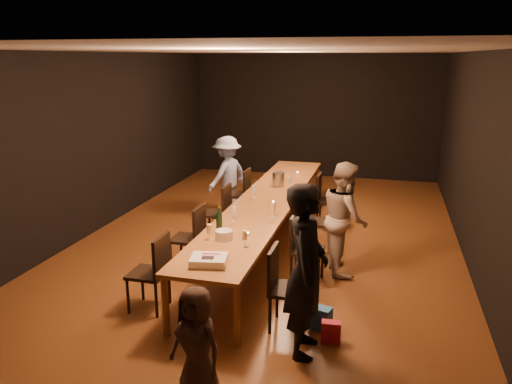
% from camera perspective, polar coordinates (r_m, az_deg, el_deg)
% --- Properties ---
extents(ground, '(10.00, 10.00, 0.00)m').
position_cam_1_polar(ground, '(8.06, 1.18, -6.00)').
color(ground, '#492A12').
rests_on(ground, ground).
extents(room_shell, '(6.04, 10.04, 3.02)m').
position_cam_1_polar(room_shell, '(7.56, 1.26, 8.84)').
color(room_shell, black).
rests_on(room_shell, ground).
extents(table, '(0.90, 6.00, 0.75)m').
position_cam_1_polar(table, '(7.83, 1.21, -1.21)').
color(table, brown).
rests_on(table, ground).
extents(chair_right_0, '(0.42, 0.42, 0.93)m').
position_cam_1_polar(chair_right_0, '(5.56, 3.89, -10.99)').
color(chair_right_0, black).
rests_on(chair_right_0, ground).
extents(chair_right_1, '(0.42, 0.42, 0.93)m').
position_cam_1_polar(chair_right_1, '(6.64, 5.90, -6.53)').
color(chair_right_1, black).
rests_on(chair_right_1, ground).
extents(chair_right_2, '(0.42, 0.42, 0.93)m').
position_cam_1_polar(chair_right_2, '(7.76, 7.32, -3.33)').
color(chair_right_2, black).
rests_on(chair_right_2, ground).
extents(chair_right_3, '(0.42, 0.42, 0.93)m').
position_cam_1_polar(chair_right_3, '(8.90, 8.37, -0.95)').
color(chair_right_3, black).
rests_on(chair_right_3, ground).
extents(chair_left_0, '(0.42, 0.42, 0.93)m').
position_cam_1_polar(chair_left_0, '(6.08, -12.25, -8.95)').
color(chair_left_0, black).
rests_on(chair_left_0, ground).
extents(chair_left_1, '(0.42, 0.42, 0.93)m').
position_cam_1_polar(chair_left_1, '(7.08, -7.87, -5.19)').
color(chair_left_1, black).
rests_on(chair_left_1, ground).
extents(chair_left_2, '(0.42, 0.42, 0.93)m').
position_cam_1_polar(chair_left_2, '(8.14, -4.63, -2.37)').
color(chair_left_2, black).
rests_on(chair_left_2, ground).
extents(chair_left_3, '(0.42, 0.42, 0.93)m').
position_cam_1_polar(chair_left_3, '(9.23, -2.16, -0.20)').
color(chair_left_3, black).
rests_on(chair_left_3, ground).
extents(woman_birthday, '(0.46, 0.67, 1.77)m').
position_cam_1_polar(woman_birthday, '(4.98, 5.76, -8.93)').
color(woman_birthday, black).
rests_on(woman_birthday, ground).
extents(woman_tan, '(0.79, 0.90, 1.56)m').
position_cam_1_polar(woman_tan, '(6.96, 10.11, -2.91)').
color(woman_tan, tan).
rests_on(woman_tan, ground).
extents(man_blue, '(0.89, 1.09, 1.47)m').
position_cam_1_polar(man_blue, '(9.56, -3.31, 2.01)').
color(man_blue, '#90A9DF').
rests_on(man_blue, ground).
extents(child, '(0.60, 0.50, 1.06)m').
position_cam_1_polar(child, '(4.50, -6.81, -16.94)').
color(child, '#412E24').
rests_on(child, ground).
extents(gift_bag_red, '(0.21, 0.13, 0.24)m').
position_cam_1_polar(gift_bag_red, '(5.50, 8.56, -15.55)').
color(gift_bag_red, red).
rests_on(gift_bag_red, ground).
extents(gift_bag_blue, '(0.25, 0.20, 0.27)m').
position_cam_1_polar(gift_bag_blue, '(5.70, 7.47, -14.15)').
color(gift_bag_blue, '#2661A7').
rests_on(gift_bag_blue, ground).
extents(birthday_cake, '(0.44, 0.38, 0.09)m').
position_cam_1_polar(birthday_cake, '(5.45, -5.41, -7.78)').
color(birthday_cake, white).
rests_on(birthday_cake, table).
extents(plate_stack, '(0.23, 0.23, 0.12)m').
position_cam_1_polar(plate_stack, '(6.13, -3.69, -4.92)').
color(plate_stack, silver).
rests_on(plate_stack, table).
extents(champagne_bottle, '(0.09, 0.09, 0.34)m').
position_cam_1_polar(champagne_bottle, '(6.42, -4.24, -2.93)').
color(champagne_bottle, black).
rests_on(champagne_bottle, table).
extents(ice_bucket, '(0.27, 0.27, 0.23)m').
position_cam_1_polar(ice_bucket, '(8.65, 2.57, 1.50)').
color(ice_bucket, '#ACADB1').
rests_on(ice_bucket, table).
extents(wineglass_0, '(0.06, 0.06, 0.21)m').
position_cam_1_polar(wineglass_0, '(6.10, -5.35, -4.62)').
color(wineglass_0, beige).
rests_on(wineglass_0, table).
extents(wineglass_1, '(0.06, 0.06, 0.21)m').
position_cam_1_polar(wineglass_1, '(5.87, -1.30, -5.36)').
color(wineglass_1, beige).
rests_on(wineglass_1, table).
extents(wineglass_2, '(0.06, 0.06, 0.21)m').
position_cam_1_polar(wineglass_2, '(6.79, -2.50, -2.49)').
color(wineglass_2, silver).
rests_on(wineglass_2, table).
extents(wineglass_3, '(0.06, 0.06, 0.21)m').
position_cam_1_polar(wineglass_3, '(6.95, 1.97, -2.07)').
color(wineglass_3, beige).
rests_on(wineglass_3, table).
extents(wineglass_4, '(0.06, 0.06, 0.21)m').
position_cam_1_polar(wineglass_4, '(7.89, -0.23, 0.06)').
color(wineglass_4, silver).
rests_on(wineglass_4, table).
extents(wineglass_5, '(0.06, 0.06, 0.21)m').
position_cam_1_polar(wineglass_5, '(8.45, 3.77, 1.05)').
color(wineglass_5, silver).
rests_on(wineglass_5, table).
extents(tealight_near, '(0.05, 0.05, 0.03)m').
position_cam_1_polar(tealight_near, '(6.28, -0.98, -4.81)').
color(tealight_near, '#B2B7B2').
rests_on(tealight_near, table).
extents(tealight_mid, '(0.05, 0.05, 0.03)m').
position_cam_1_polar(tealight_mid, '(7.61, 1.97, -1.22)').
color(tealight_mid, '#B2B7B2').
rests_on(tealight_mid, table).
extents(tealight_far, '(0.05, 0.05, 0.03)m').
position_cam_1_polar(tealight_far, '(9.57, 4.75, 2.17)').
color(tealight_far, '#B2B7B2').
rests_on(tealight_far, table).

